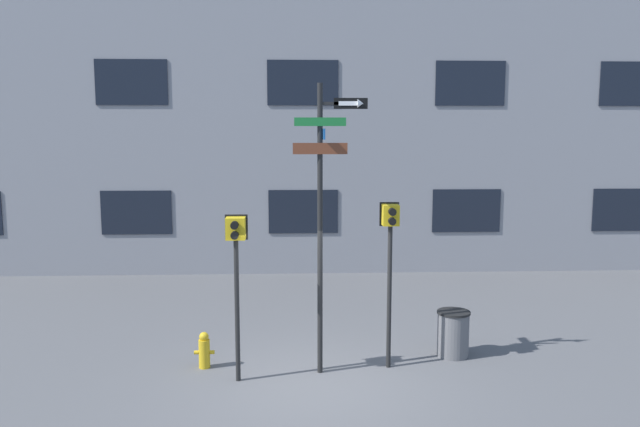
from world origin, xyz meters
name	(u,v)px	position (x,y,z in m)	size (l,w,h in m)	color
ground_plane	(312,386)	(0.00, 0.00, 0.00)	(60.00, 60.00, 0.00)	#515154
building_facade	(302,18)	(0.00, 8.50, 7.36)	(24.00, 0.64, 14.73)	gray
street_sign_pole	(323,205)	(0.21, 0.58, 2.94)	(1.24, 0.72, 4.95)	black
pedestrian_signal_left	(236,253)	(-1.24, 0.28, 2.18)	(0.37, 0.40, 2.80)	black
pedestrian_signal_right	(390,243)	(1.38, 0.77, 2.25)	(0.34, 0.40, 2.94)	black
fire_hydrant	(204,351)	(-1.88, 0.90, 0.31)	(0.36, 0.20, 0.65)	gold
trash_bin	(453,333)	(2.66, 1.28, 0.43)	(0.62, 0.62, 0.86)	#59595B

